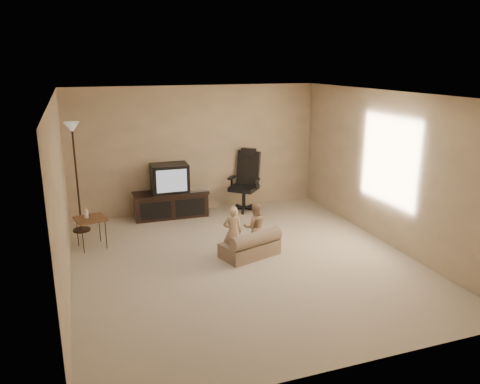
% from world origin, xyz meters
% --- Properties ---
extents(floor, '(5.50, 5.50, 0.00)m').
position_xyz_m(floor, '(0.00, 0.00, 0.00)').
color(floor, beige).
rests_on(floor, ground).
extents(room_shell, '(5.50, 5.50, 5.50)m').
position_xyz_m(room_shell, '(0.00, 0.00, 1.52)').
color(room_shell, silver).
rests_on(room_shell, floor).
extents(tv_stand, '(1.48, 0.58, 1.05)m').
position_xyz_m(tv_stand, '(-0.61, 2.49, 0.44)').
color(tv_stand, black).
rests_on(tv_stand, floor).
extents(office_chair, '(0.82, 0.82, 1.25)m').
position_xyz_m(office_chair, '(0.91, 2.41, 0.45)').
color(office_chair, black).
rests_on(office_chair, floor).
extents(side_table, '(0.54, 0.54, 0.68)m').
position_xyz_m(side_table, '(-2.16, 1.36, 0.49)').
color(side_table, brown).
rests_on(side_table, floor).
extents(floor_lamp, '(0.30, 0.30, 1.95)m').
position_xyz_m(floor_lamp, '(-2.30, 2.22, 1.42)').
color(floor_lamp, black).
rests_on(floor_lamp, floor).
extents(child_sofa, '(1.00, 0.75, 0.44)m').
position_xyz_m(child_sofa, '(0.17, 0.13, 0.18)').
color(child_sofa, gray).
rests_on(child_sofa, floor).
extents(toddler_left, '(0.33, 0.26, 0.82)m').
position_xyz_m(toddler_left, '(-0.10, 0.22, 0.41)').
color(toddler_left, '#DAAF88').
rests_on(toddler_left, floor).
extents(toddler_right, '(0.41, 0.27, 0.79)m').
position_xyz_m(toddler_right, '(0.32, 0.36, 0.39)').
color(toddler_right, '#DAAF88').
rests_on(toddler_right, floor).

